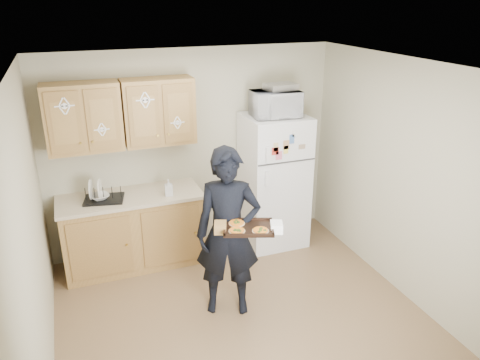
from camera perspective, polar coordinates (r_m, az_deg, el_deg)
name	(u,v)px	position (r m, az deg, el deg)	size (l,w,h in m)	color
floor	(244,320)	(4.92, 0.53, -16.75)	(3.60, 3.60, 0.00)	brown
ceiling	(245,69)	(3.90, 0.66, 13.41)	(3.60, 3.60, 0.00)	silver
wall_back	(193,151)	(5.86, -5.78, 3.58)	(3.60, 0.04, 2.50)	#AFA98D
wall_front	(357,333)	(2.91, 14.13, -17.63)	(3.60, 0.04, 2.50)	#AFA98D
wall_left	(31,243)	(4.05, -24.13, -6.98)	(0.04, 3.60, 2.50)	#AFA98D
wall_right	(407,182)	(5.14, 19.65, -0.26)	(0.04, 3.60, 2.50)	#AFA98D
refrigerator	(274,181)	(5.97, 4.13, -0.10)	(0.75, 0.70, 1.70)	white
base_cabinet	(133,232)	(5.74, -12.88, -6.17)	(1.60, 0.60, 0.86)	olive
countertop	(130,197)	(5.55, -13.26, -2.06)	(1.64, 0.64, 0.04)	#C2B395
upper_cab_left	(83,118)	(5.36, -18.60, 7.22)	(0.80, 0.33, 0.75)	olive
upper_cab_right	(158,111)	(5.44, -9.91, 8.24)	(0.80, 0.33, 0.75)	olive
cereal_box	(299,216)	(6.66, 7.16, -4.32)	(0.20, 0.07, 0.32)	gold
person	(228,233)	(4.63, -1.46, -6.51)	(0.64, 0.42, 1.75)	black
baking_tray	(248,228)	(4.34, 1.03, -5.90)	(0.46, 0.34, 0.04)	black
pizza_front_left	(237,231)	(4.26, -0.38, -6.18)	(0.15, 0.15, 0.02)	orange
pizza_front_right	(260,230)	(4.27, 2.51, -6.16)	(0.15, 0.15, 0.02)	orange
pizza_back_left	(237,223)	(4.40, -0.39, -5.25)	(0.15, 0.15, 0.02)	orange
microwave	(275,104)	(5.62, 4.34, 9.24)	(0.56, 0.38, 0.31)	white
foil_pan	(281,87)	(5.64, 4.98, 11.27)	(0.36, 0.25, 0.08)	silver
dish_rack	(103,193)	(5.47, -16.33, -1.54)	(0.43, 0.32, 0.17)	black
bowl	(100,197)	(5.48, -16.74, -1.97)	(0.21, 0.21, 0.05)	silver
soap_bottle	(169,187)	(5.43, -8.70, -0.91)	(0.09, 0.09, 0.19)	white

